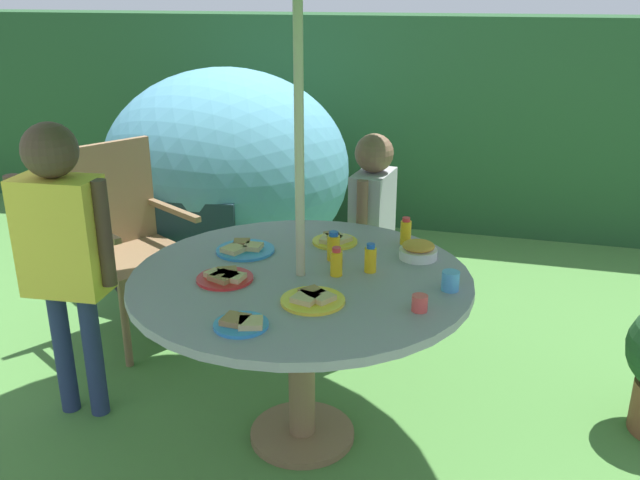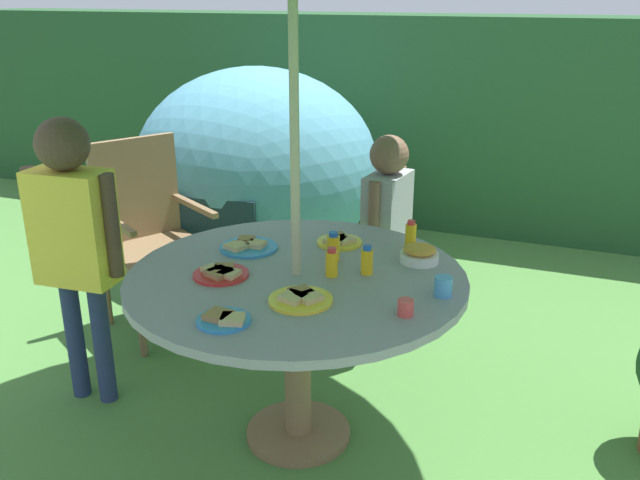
# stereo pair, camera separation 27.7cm
# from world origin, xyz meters

# --- Properties ---
(ground_plane) EXTENTS (10.00, 10.00, 0.02)m
(ground_plane) POSITION_xyz_m (0.00, 0.00, -0.01)
(ground_plane) COLOR #477A38
(hedge_backdrop) EXTENTS (9.00, 0.70, 1.62)m
(hedge_backdrop) POSITION_xyz_m (0.00, 3.15, 0.81)
(hedge_backdrop) COLOR #234C28
(hedge_backdrop) RESTS_ON ground_plane
(garden_table) EXTENTS (1.34, 1.34, 0.76)m
(garden_table) POSITION_xyz_m (0.00, 0.00, 0.64)
(garden_table) COLOR brown
(garden_table) RESTS_ON ground_plane
(wooden_chair) EXTENTS (0.68, 0.68, 1.05)m
(wooden_chair) POSITION_xyz_m (-1.19, 0.70, 0.58)
(wooden_chair) COLOR brown
(wooden_chair) RESTS_ON ground_plane
(dome_tent) EXTENTS (1.90, 1.90, 1.34)m
(dome_tent) POSITION_xyz_m (-1.05, 1.77, 0.66)
(dome_tent) COLOR teal
(dome_tent) RESTS_ON ground_plane
(child_in_grey_shirt) EXTENTS (0.20, 0.39, 1.14)m
(child_in_grey_shirt) POSITION_xyz_m (0.11, 0.91, 0.73)
(child_in_grey_shirt) COLOR brown
(child_in_grey_shirt) RESTS_ON ground_plane
(child_in_yellow_shirt) EXTENTS (0.45, 0.22, 1.32)m
(child_in_yellow_shirt) POSITION_xyz_m (-1.01, -0.07, 0.84)
(child_in_yellow_shirt) COLOR navy
(child_in_yellow_shirt) RESTS_ON ground_plane
(snack_bowl) EXTENTS (0.16, 0.16, 0.07)m
(snack_bowl) POSITION_xyz_m (0.42, 0.30, 0.79)
(snack_bowl) COLOR white
(snack_bowl) RESTS_ON garden_table
(plate_near_right) EXTENTS (0.23, 0.23, 0.03)m
(plate_near_right) POSITION_xyz_m (0.11, -0.22, 0.77)
(plate_near_right) COLOR yellow
(plate_near_right) RESTS_ON garden_table
(plate_far_left) EXTENTS (0.22, 0.22, 0.03)m
(plate_far_left) POSITION_xyz_m (-0.26, -0.13, 0.77)
(plate_far_left) COLOR red
(plate_far_left) RESTS_ON garden_table
(plate_center_back) EXTENTS (0.18, 0.18, 0.03)m
(plate_center_back) POSITION_xyz_m (-0.06, -0.47, 0.77)
(plate_center_back) COLOR #338CD8
(plate_center_back) RESTS_ON garden_table
(plate_mid_right) EXTENTS (0.25, 0.25, 0.03)m
(plate_mid_right) POSITION_xyz_m (-0.30, 0.18, 0.77)
(plate_mid_right) COLOR #338CD8
(plate_mid_right) RESTS_ON garden_table
(plate_back_edge) EXTENTS (0.20, 0.20, 0.03)m
(plate_back_edge) POSITION_xyz_m (0.04, 0.38, 0.77)
(plate_back_edge) COLOR yellow
(plate_back_edge) RESTS_ON garden_table
(juice_bottle_near_left) EXTENTS (0.05, 0.05, 0.12)m
(juice_bottle_near_left) POSITION_xyz_m (0.34, 0.45, 0.81)
(juice_bottle_near_left) COLOR yellow
(juice_bottle_near_left) RESTS_ON garden_table
(juice_bottle_far_right) EXTENTS (0.05, 0.05, 0.12)m
(juice_bottle_far_right) POSITION_xyz_m (0.26, 0.10, 0.81)
(juice_bottle_far_right) COLOR yellow
(juice_bottle_far_right) RESTS_ON garden_table
(juice_bottle_center_front) EXTENTS (0.05, 0.05, 0.12)m
(juice_bottle_center_front) POSITION_xyz_m (0.09, 0.19, 0.81)
(juice_bottle_center_front) COLOR yellow
(juice_bottle_center_front) RESTS_ON garden_table
(juice_bottle_mid_left) EXTENTS (0.05, 0.05, 0.12)m
(juice_bottle_mid_left) POSITION_xyz_m (0.14, 0.03, 0.81)
(juice_bottle_mid_left) COLOR yellow
(juice_bottle_mid_left) RESTS_ON garden_table
(cup_near) EXTENTS (0.06, 0.06, 0.06)m
(cup_near) POSITION_xyz_m (0.49, -0.19, 0.78)
(cup_near) COLOR #E04C47
(cup_near) RESTS_ON garden_table
(cup_far) EXTENTS (0.07, 0.07, 0.07)m
(cup_far) POSITION_xyz_m (0.58, 0.01, 0.79)
(cup_far) COLOR #4C99D8
(cup_far) RESTS_ON garden_table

